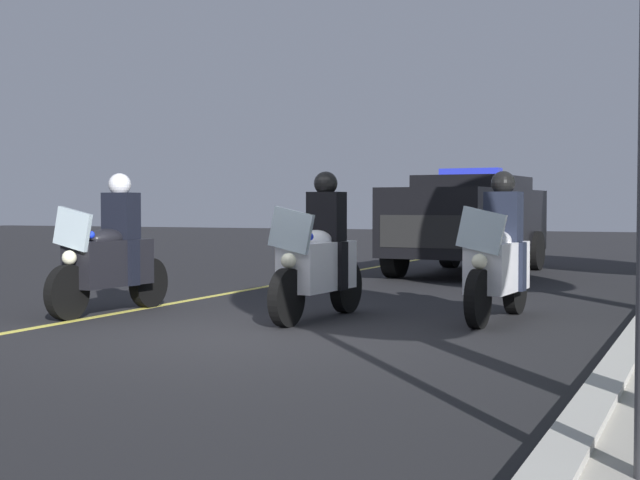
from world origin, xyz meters
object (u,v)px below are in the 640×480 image
police_motorcycle_lead_left (111,256)px  police_motorcycle_lead_right (319,259)px  police_motorcycle_trailing (498,260)px  police_suv (469,219)px

police_motorcycle_lead_left → police_motorcycle_lead_right: same height
police_motorcycle_lead_left → police_motorcycle_trailing: bearing=105.0°
police_motorcycle_lead_left → police_suv: bearing=164.0°
police_motorcycle_lead_right → police_suv: 7.71m
police_motorcycle_lead_left → police_suv: 8.53m
police_motorcycle_trailing → police_motorcycle_lead_right: bearing=-69.9°
police_motorcycle_lead_left → police_suv: police_suv is taller
police_motorcycle_lead_left → police_motorcycle_trailing: 4.65m
police_suv → police_motorcycle_trailing: bearing=17.0°
police_motorcycle_trailing → police_motorcycle_lead_left: bearing=-75.0°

